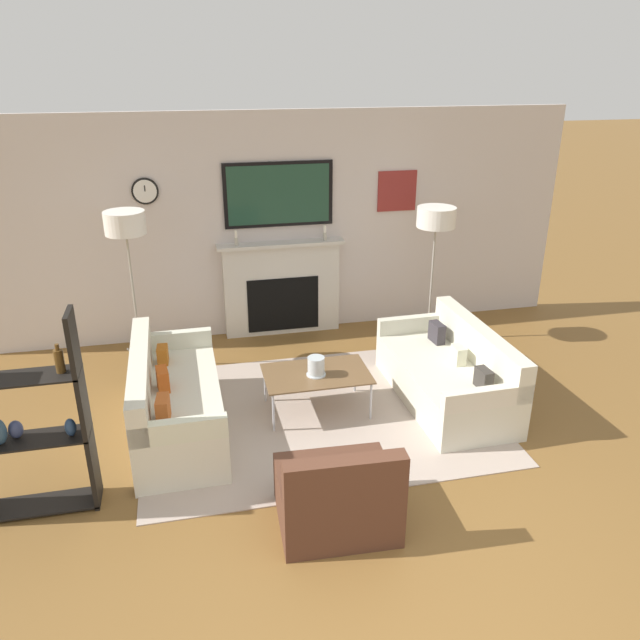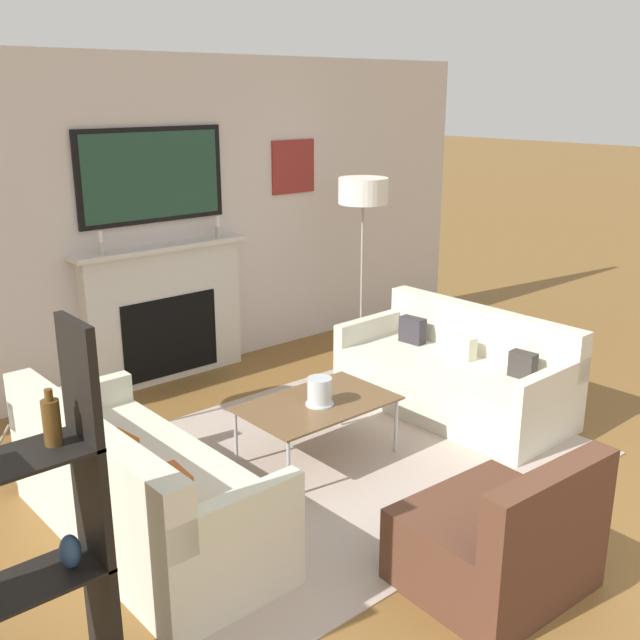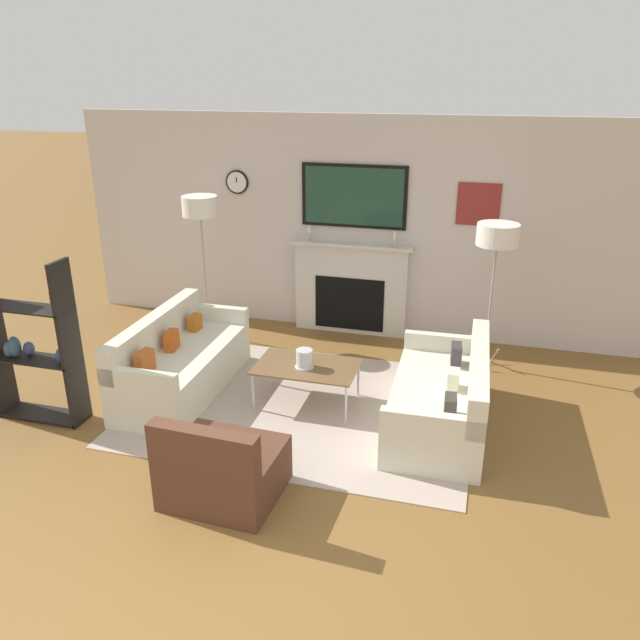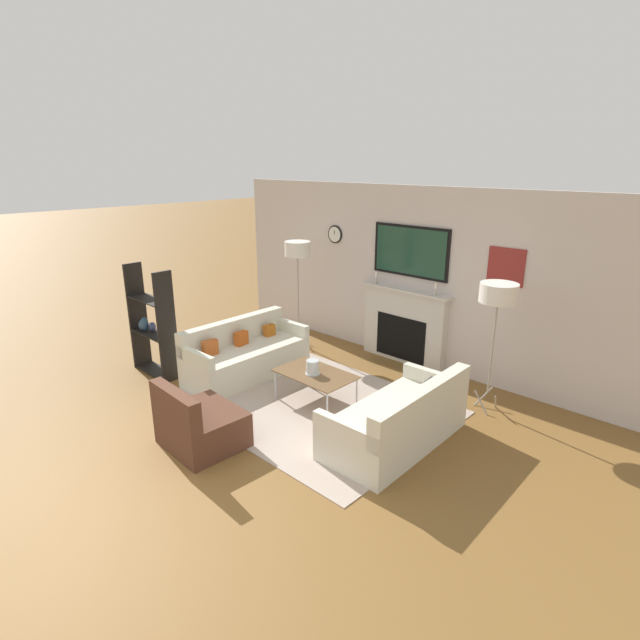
% 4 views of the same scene
% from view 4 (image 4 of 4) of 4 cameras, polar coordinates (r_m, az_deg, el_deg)
% --- Properties ---
extents(ground_plane, '(60.00, 60.00, 0.00)m').
position_cam_4_polar(ground_plane, '(5.32, -24.01, -18.90)').
color(ground_plane, brown).
extents(fireplace_wall, '(7.29, 0.28, 2.70)m').
position_cam_4_polar(fireplace_wall, '(7.78, 10.22, 4.09)').
color(fireplace_wall, beige).
rests_on(fireplace_wall, ground_plane).
extents(area_rug, '(3.33, 2.52, 0.01)m').
position_cam_4_polar(area_rug, '(6.62, -1.02, -9.54)').
color(area_rug, '#B2A092').
rests_on(area_rug, ground_plane).
extents(couch_left, '(0.79, 1.85, 0.81)m').
position_cam_4_polar(couch_left, '(7.43, -8.55, -4.11)').
color(couch_left, beige).
rests_on(couch_left, ground_plane).
extents(couch_right, '(0.89, 1.80, 0.77)m').
position_cam_4_polar(couch_right, '(5.73, 8.96, -11.38)').
color(couch_right, beige).
rests_on(couch_right, ground_plane).
extents(armchair, '(0.89, 0.79, 0.76)m').
position_cam_4_polar(armchair, '(5.78, -13.63, -11.60)').
color(armchair, '#543222').
rests_on(armchair, ground_plane).
extents(coffee_table, '(1.02, 0.64, 0.42)m').
position_cam_4_polar(coffee_table, '(6.49, -0.54, -6.30)').
color(coffee_table, brown).
rests_on(coffee_table, ground_plane).
extents(hurricane_candle, '(0.19, 0.19, 0.19)m').
position_cam_4_polar(hurricane_candle, '(6.43, -0.85, -5.49)').
color(hurricane_candle, silver).
rests_on(hurricane_candle, coffee_table).
extents(floor_lamp_left, '(0.42, 0.42, 1.79)m').
position_cam_4_polar(floor_lamp_left, '(8.24, -2.58, 7.95)').
color(floor_lamp_left, '#9E998E').
rests_on(floor_lamp_left, ground_plane).
extents(floor_lamp_right, '(0.45, 0.45, 1.66)m').
position_cam_4_polar(floor_lamp_right, '(6.30, 19.73, 2.75)').
color(floor_lamp_right, '#9E998E').
rests_on(floor_lamp_right, ground_plane).
extents(shelf_unit, '(0.88, 0.28, 1.61)m').
position_cam_4_polar(shelf_unit, '(7.67, -18.69, -0.53)').
color(shelf_unit, black).
rests_on(shelf_unit, ground_plane).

